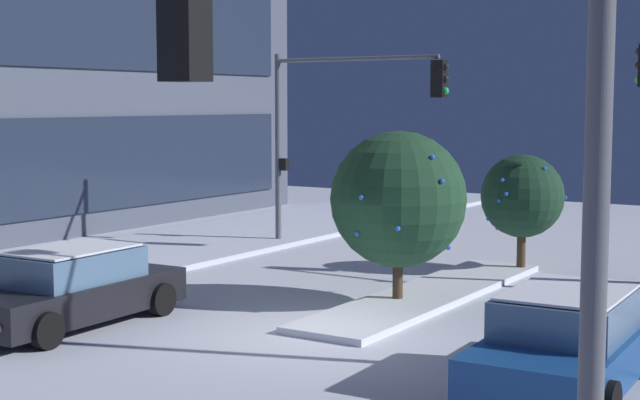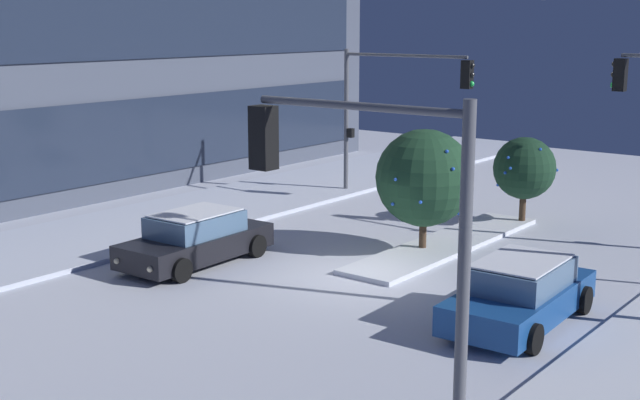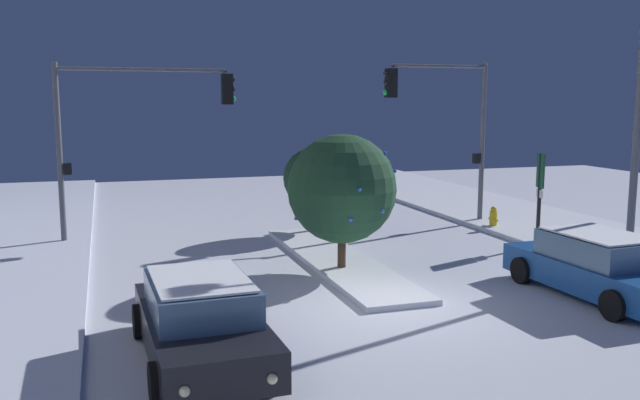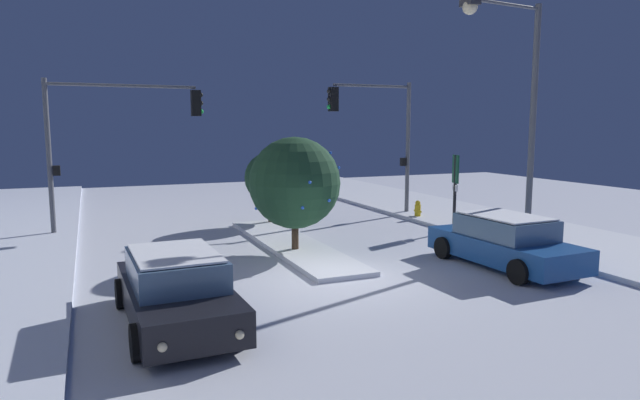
{
  "view_description": "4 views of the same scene",
  "coord_description": "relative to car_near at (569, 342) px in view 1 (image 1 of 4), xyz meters",
  "views": [
    {
      "loc": [
        -14.24,
        -9.12,
        4.25
      ],
      "look_at": [
        -1.44,
        -1.02,
        2.7
      ],
      "focal_mm": 53.63,
      "sensor_mm": 36.0,
      "label": 1
    },
    {
      "loc": [
        -17.66,
        -12.49,
        6.7
      ],
      "look_at": [
        -1.47,
        0.17,
        2.37
      ],
      "focal_mm": 47.57,
      "sensor_mm": 36.0,
      "label": 2
    },
    {
      "loc": [
        -13.04,
        5.98,
        4.54
      ],
      "look_at": [
        1.93,
        1.16,
        2.19
      ],
      "focal_mm": 37.86,
      "sensor_mm": 36.0,
      "label": 3
    },
    {
      "loc": [
        -12.67,
        5.98,
        3.99
      ],
      "look_at": [
        -1.47,
        1.28,
        2.36
      ],
      "focal_mm": 30.95,
      "sensor_mm": 36.0,
      "label": 4
    }
  ],
  "objects": [
    {
      "name": "ground",
      "position": [
        0.53,
        4.82,
        -0.71
      ],
      "size": [
        52.0,
        52.0,
        0.0
      ],
      "primitive_type": "plane",
      "color": "silver"
    },
    {
      "name": "median_strip",
      "position": [
        4.9,
        4.68,
        -0.64
      ],
      "size": [
        9.0,
        1.8,
        0.14
      ],
      "primitive_type": "cube",
      "color": "silver",
      "rests_on": "ground"
    },
    {
      "name": "car_near",
      "position": [
        0.0,
        0.0,
        0.0
      ],
      "size": [
        4.81,
        2.27,
        1.49
      ],
      "rotation": [
        0.0,
        0.0,
        0.04
      ],
      "color": "#19478C",
      "rests_on": "ground"
    },
    {
      "name": "car_far",
      "position": [
        -1.09,
        9.31,
        -0.0
      ],
      "size": [
        4.77,
        2.21,
        1.49
      ],
      "rotation": [
        0.0,
        0.0,
        3.17
      ],
      "color": "black",
      "rests_on": "ground"
    },
    {
      "name": "traffic_light_corner_far_right",
      "position": [
        9.84,
        9.84,
        3.27
      ],
      "size": [
        0.32,
        5.66,
        5.68
      ],
      "rotation": [
        0.0,
        0.0,
        -1.57
      ],
      "color": "#565960",
      "rests_on": "ground"
    },
    {
      "name": "traffic_light_corner_near_left",
      "position": [
        -7.32,
        -0.88,
        3.28
      ],
      "size": [
        0.32,
        3.96,
        5.73
      ],
      "rotation": [
        0.0,
        0.0,
        1.57
      ],
      "color": "#565960",
      "rests_on": "ground"
    },
    {
      "name": "decorated_tree_median",
      "position": [
        3.91,
        4.91,
        1.52
      ],
      "size": [
        2.92,
        2.86,
        3.67
      ],
      "color": "#473323",
      "rests_on": "ground"
    },
    {
      "name": "decorated_tree_left_of_median",
      "position": [
        8.98,
        4.09,
        1.21
      ],
      "size": [
        2.13,
        2.08,
        2.97
      ],
      "color": "#473323",
      "rests_on": "ground"
    }
  ]
}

